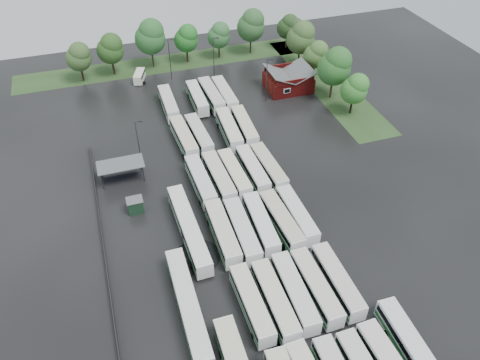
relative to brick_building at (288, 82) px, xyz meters
name	(u,v)px	position (x,y,z in m)	size (l,w,h in m)	color
ground	(252,242)	(-24.00, -42.77, -1.87)	(160.00, 160.00, 0.00)	black
brick_building	(288,82)	(0.00, 0.00, 0.00)	(10.07, 8.60, 5.39)	#670E0D
wash_shed	(120,165)	(-41.20, -20.74, 1.12)	(8.20, 4.20, 3.58)	#2D2D30
utility_hut	(135,205)	(-40.20, -30.17, -0.55)	(2.70, 2.20, 2.62)	black
grass_strip_north	(176,62)	(-22.00, 22.03, -1.86)	(80.00, 10.00, 0.01)	#243F1A
grass_strip_east	(326,82)	(10.00, 0.03, -1.86)	(10.00, 50.00, 0.01)	#243F1A
west_fence	(102,236)	(-46.20, -34.77, -1.27)	(0.10, 50.00, 1.20)	#2D2D30
bus_r1c0	(252,304)	(-28.29, -54.86, -0.03)	(2.69, 12.00, 3.33)	silver
bus_r1c1	(275,301)	(-25.16, -55.37, 0.02)	(2.64, 12.35, 3.44)	silver
bus_r1c2	(294,292)	(-22.11, -54.96, 0.03)	(2.95, 12.45, 3.45)	silver
bus_r1c3	(316,287)	(-18.96, -55.08, 0.01)	(2.76, 12.29, 3.41)	silver
bus_r1c4	(337,281)	(-15.65, -55.04, -0.01)	(2.60, 12.13, 3.38)	silver
bus_r2c0	(223,233)	(-28.29, -41.26, 0.06)	(2.83, 12.61, 3.50)	silver
bus_r2c1	(242,231)	(-25.30, -41.85, 0.06)	(2.97, 12.64, 3.50)	silver
bus_r2c2	(261,224)	(-22.01, -41.28, 0.02)	(3.12, 12.38, 3.42)	silver
bus_r2c3	(281,221)	(-18.67, -41.68, 0.02)	(3.20, 12.42, 3.43)	silver
bus_r2c4	(297,215)	(-15.79, -41.22, -0.02)	(2.67, 12.06, 3.35)	silver
bus_r3c0	(201,181)	(-28.42, -28.21, 0.02)	(2.94, 12.35, 3.42)	silver
bus_r3c1	(219,178)	(-25.12, -28.29, 0.04)	(3.04, 12.54, 3.47)	silver
bus_r3c2	(234,174)	(-22.17, -28.12, -0.03)	(2.95, 12.07, 3.34)	silver
bus_r3c3	(253,170)	(-18.72, -28.03, -0.02)	(2.76, 12.11, 3.36)	silver
bus_r3c4	(268,167)	(-15.73, -28.27, -0.02)	(3.12, 12.17, 3.36)	silver
bus_r4c0	(184,138)	(-28.25, -14.39, 0.03)	(3.24, 12.48, 3.44)	silver
bus_r4c1	(199,135)	(-25.14, -14.25, -0.03)	(3.09, 12.09, 3.34)	silver
bus_r4c3	(229,129)	(-18.97, -14.54, 0.06)	(3.23, 12.70, 3.51)	silver
bus_r4c4	(244,127)	(-15.68, -14.46, 0.01)	(3.21, 12.39, 3.42)	silver
bus_r5c0	(169,103)	(-28.50, -0.75, 0.00)	(2.78, 12.20, 3.39)	silver
bus_r5c2	(197,98)	(-22.00, -0.42, -0.03)	(2.70, 12.02, 3.34)	silver
bus_r5c3	(211,95)	(-18.74, -0.48, 0.06)	(3.02, 12.67, 3.51)	silver
bus_r5c4	(225,94)	(-15.80, -0.94, 0.05)	(2.75, 12.55, 3.49)	silver
artic_bus_west_b	(189,229)	(-33.05, -38.72, 0.01)	(3.08, 18.33, 3.39)	silver
artic_bus_west_c	(188,306)	(-36.43, -52.48, 0.00)	(2.69, 18.17, 3.37)	silver
minibus	(139,76)	(-32.47, 14.81, -0.58)	(3.60, 5.64, 2.31)	white
tree_north_0	(79,56)	(-45.26, 19.03, 4.47)	(5.95, 5.95, 9.85)	black
tree_north_1	(111,48)	(-37.76, 20.15, 4.93)	(6.38, 6.38, 10.56)	black
tree_north_2	(151,36)	(-27.83, 21.23, 6.12)	(7.50, 7.50, 12.42)	#32281B
tree_north_3	(187,38)	(-18.96, 21.12, 4.54)	(6.01, 6.01, 9.96)	#331D12
tree_north_4	(219,35)	(-10.51, 21.02, 4.26)	(5.75, 5.75, 9.53)	black
tree_north_5	(251,25)	(-1.83, 21.04, 5.76)	(7.16, 7.16, 11.85)	black
tree_north_6	(288,26)	(8.49, 21.08, 4.06)	(5.57, 5.57, 9.22)	#312013
tree_east_0	(355,88)	(9.02, -14.13, 4.23)	(5.72, 5.72, 9.48)	black
tree_east_1	(335,66)	(7.89, -6.71, 6.02)	(7.40, 7.40, 12.25)	#392719
tree_east_2	(316,54)	(8.24, 3.27, 4.19)	(5.69, 5.69, 9.43)	black
tree_east_3	(301,37)	(7.42, 10.43, 5.60)	(7.00, 7.00, 11.60)	black
tree_east_4	(293,29)	(9.51, 19.85, 3.64)	(5.19, 5.17, 8.56)	#322619
lamp_post_ne	(267,77)	(-6.77, -3.51, 4.06)	(1.57, 0.31, 10.20)	#2D2D30
lamp_post_nw	(138,140)	(-37.12, -17.40, 3.57)	(1.44, 0.28, 9.35)	#2D2D30
lamp_post_back_w	(170,56)	(-24.84, 13.40, 3.97)	(1.55, 0.30, 10.05)	#2D2D30
lamp_post_back_e	(214,55)	(-14.67, 11.22, 3.93)	(1.54, 0.30, 9.98)	#2D2D30
puddle_0	(279,339)	(-26.26, -59.85, -1.86)	(3.93, 3.93, 0.01)	black
puddle_1	(381,351)	(-14.61, -65.50, -1.86)	(4.18, 4.18, 0.01)	black
puddle_2	(197,257)	(-32.95, -43.08, -1.86)	(7.17, 7.17, 0.01)	black
puddle_3	(271,248)	(-21.63, -44.87, -1.86)	(4.04, 4.04, 0.01)	black
puddle_4	(389,327)	(-11.71, -62.76, -1.86)	(2.78, 2.78, 0.01)	black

